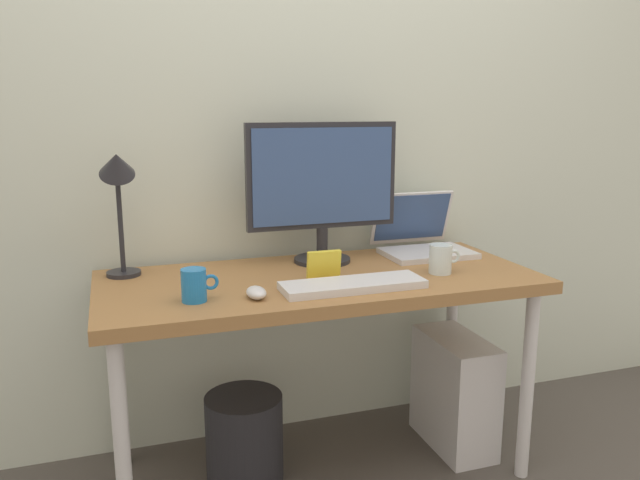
# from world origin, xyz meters

# --- Properties ---
(ground_plane) EXTENTS (6.00, 6.00, 0.00)m
(ground_plane) POSITION_xyz_m (0.00, 0.00, 0.00)
(ground_plane) COLOR #4C4742
(back_wall) EXTENTS (4.40, 0.04, 2.60)m
(back_wall) POSITION_xyz_m (0.00, 0.37, 1.30)
(back_wall) COLOR silver
(back_wall) RESTS_ON ground_plane
(desk) EXTENTS (1.41, 0.62, 0.70)m
(desk) POSITION_xyz_m (0.00, 0.00, 0.64)
(desk) COLOR olive
(desk) RESTS_ON ground_plane
(monitor) EXTENTS (0.54, 0.20, 0.49)m
(monitor) POSITION_xyz_m (0.07, 0.18, 0.98)
(monitor) COLOR #232328
(monitor) RESTS_ON desk
(laptop) EXTENTS (0.32, 0.29, 0.22)m
(laptop) POSITION_xyz_m (0.47, 0.20, 0.76)
(laptop) COLOR silver
(laptop) RESTS_ON desk
(desk_lamp) EXTENTS (0.11, 0.16, 0.43)m
(desk_lamp) POSITION_xyz_m (-0.61, 0.18, 1.01)
(desk_lamp) COLOR #232328
(desk_lamp) RESTS_ON desk
(keyboard) EXTENTS (0.44, 0.14, 0.02)m
(keyboard) POSITION_xyz_m (0.05, -0.17, 0.71)
(keyboard) COLOR silver
(keyboard) RESTS_ON desk
(mouse) EXTENTS (0.06, 0.09, 0.03)m
(mouse) POSITION_xyz_m (-0.25, -0.17, 0.72)
(mouse) COLOR silver
(mouse) RESTS_ON desk
(coffee_mug) EXTENTS (0.11, 0.07, 0.09)m
(coffee_mug) POSITION_xyz_m (-0.42, -0.14, 0.75)
(coffee_mug) COLOR #1E72BF
(coffee_mug) RESTS_ON desk
(glass_cup) EXTENTS (0.11, 0.07, 0.10)m
(glass_cup) POSITION_xyz_m (0.39, -0.09, 0.75)
(glass_cup) COLOR silver
(glass_cup) RESTS_ON desk
(photo_frame) EXTENTS (0.11, 0.03, 0.09)m
(photo_frame) POSITION_xyz_m (-0.00, -0.04, 0.75)
(photo_frame) COLOR yellow
(photo_frame) RESTS_ON desk
(computer_tower) EXTENTS (0.18, 0.36, 0.42)m
(computer_tower) POSITION_xyz_m (0.53, 0.01, 0.21)
(computer_tower) COLOR silver
(computer_tower) RESTS_ON ground_plane
(wastebasket) EXTENTS (0.26, 0.26, 0.30)m
(wastebasket) POSITION_xyz_m (-0.26, 0.03, 0.15)
(wastebasket) COLOR #232328
(wastebasket) RESTS_ON ground_plane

